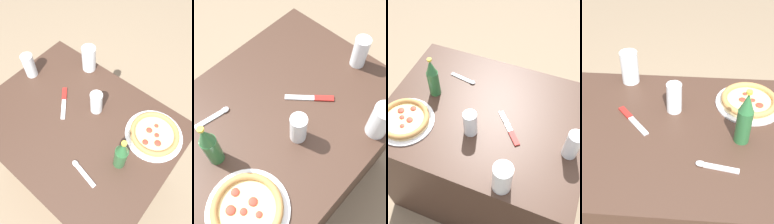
# 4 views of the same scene
# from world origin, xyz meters

# --- Properties ---
(table) EXTENTS (1.01, 0.77, 0.77)m
(table) POSITION_xyz_m (0.00, 0.00, 0.39)
(table) COLOR #3D281E
(table) RESTS_ON ground_plane
(pizza_salami) EXTENTS (0.28, 0.28, 0.04)m
(pizza_salami) POSITION_xyz_m (0.34, 0.19, 0.79)
(pizza_salami) COLOR silver
(pizza_salami) RESTS_ON table
(glass_iced_tea) EXTENTS (0.08, 0.08, 0.15)m
(glass_iced_tea) POSITION_xyz_m (-0.20, 0.33, 0.84)
(glass_iced_tea) COLOR white
(glass_iced_tea) RESTS_ON table
(glass_orange_juice) EXTENTS (0.06, 0.06, 0.13)m
(glass_orange_juice) POSITION_xyz_m (0.03, 0.13, 0.83)
(glass_orange_juice) COLOR white
(glass_orange_juice) RESTS_ON table
(beer_bottle) EXTENTS (0.06, 0.06, 0.23)m
(beer_bottle) POSITION_xyz_m (0.29, -0.03, 0.88)
(beer_bottle) COLOR #286033
(beer_bottle) RESTS_ON table
(knife) EXTENTS (0.15, 0.17, 0.01)m
(knife) POSITION_xyz_m (-0.14, 0.05, 0.78)
(knife) COLOR maroon
(knife) RESTS_ON table
(spoon) EXTENTS (0.15, 0.05, 0.01)m
(spoon) POSITION_xyz_m (0.18, -0.17, 0.78)
(spoon) COLOR silver
(spoon) RESTS_ON table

